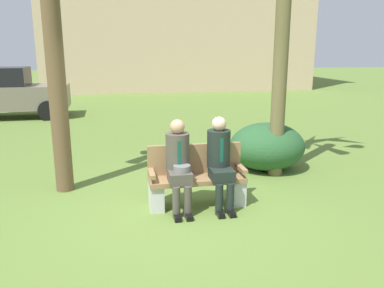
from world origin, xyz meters
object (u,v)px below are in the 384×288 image
Objects in this scene: park_bench at (196,179)px; parked_car_near at (6,93)px; seated_man_left at (179,161)px; seated_man_right at (220,158)px; shrub_near_bench at (267,146)px.

parked_car_near reaches higher than park_bench.
parked_car_near reaches higher than seated_man_left.
park_bench is at bearing 23.81° from seated_man_left.
seated_man_right is at bearing -59.51° from parked_car_near.
shrub_near_bench is at bearing 49.80° from seated_man_right.
seated_man_right is 10.03m from parked_car_near.
seated_man_right is at bearing 0.73° from seated_man_left.
seated_man_right reaches higher than park_bench.
seated_man_left is 0.60m from seated_man_right.
shrub_near_bench is at bearing -47.49° from parked_car_near.
seated_man_right is 2.13m from shrub_near_bench.
parked_car_near is (-6.45, 7.03, 0.39)m from shrub_near_bench.
seated_man_left is at bearing -156.19° from park_bench.
park_bench is at bearing 160.22° from seated_man_right.
seated_man_right is (0.32, -0.12, 0.34)m from park_bench.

